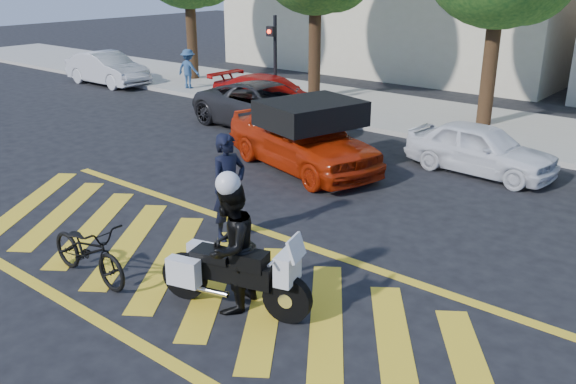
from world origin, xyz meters
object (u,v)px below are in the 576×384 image
Objects in this scene: bicycle at (88,251)px; parked_mid_right at (481,149)px; police_motorcycle at (232,273)px; parked_far_left at (107,69)px; parked_left at (271,96)px; officer_bike at (229,187)px; parked_mid_left at (268,107)px; officer_moto at (230,247)px; red_convertible at (302,137)px.

parked_mid_right reaches higher than bicycle.
parked_far_left reaches higher than police_motorcycle.
bicycle is 11.63m from parked_left.
officer_bike reaches higher than parked_far_left.
parked_mid_left reaches higher than police_motorcycle.
parked_left is 1.25× the size of parked_mid_right.
bicycle is at bearing 172.99° from officer_bike.
officer_moto is at bearing -70.61° from bicycle.
parked_far_left is 10.21m from parked_mid_left.
red_convertible is at bearing -131.21° from parked_left.
parked_far_left is at bearing 90.10° from red_convertible.
officer_moto is (2.37, 0.79, 0.48)m from bicycle.
red_convertible reaches higher than parked_left.
police_motorcycle is at bearing -136.50° from parked_mid_left.
parked_left is 1.77m from parked_mid_left.
parked_far_left is (-13.31, 3.80, -0.11)m from red_convertible.
parked_mid_left is (1.08, -1.40, 0.04)m from parked_left.
parked_left is at bearing 43.70° from officer_bike.
red_convertible is at bearing 103.63° from police_motorcycle.
officer_moto reaches higher than parked_mid_left.
red_convertible is 4.00m from parked_mid_left.
bicycle is at bearing -153.31° from parked_left.
police_motorcycle is at bearing 43.97° from officer_moto.
parked_left is (-7.54, 9.65, 0.08)m from police_motorcycle.
officer_moto is (-0.02, 0.01, 0.40)m from police_motorcycle.
officer_moto reaches higher than parked_left.
parked_far_left reaches higher than parked_left.
parked_far_left is at bearing 134.31° from police_motorcycle.
police_motorcycle is 6.70m from red_convertible.
officer_moto reaches higher than bicycle.
red_convertible is 4.28m from parked_mid_right.
parked_mid_left is at bearing 69.16° from red_convertible.
parked_left is (-7.52, 9.64, -0.32)m from officer_moto.
parked_mid_left is at bearing 93.73° from parked_mid_right.
officer_moto is 19.16m from parked_far_left.
officer_moto is at bearing -141.65° from parked_left.
bicycle is at bearing -177.44° from police_motorcycle.
officer_moto is at bearing -120.34° from parked_far_left.
bicycle is 0.37× the size of parked_mid_left.
red_convertible reaches higher than parked_mid_right.
officer_moto reaches higher than parked_far_left.
bicycle is at bearing -87.10° from officer_moto.
parked_mid_right is at bearing -15.45° from bicycle.
red_convertible is at bearing -106.06° from parked_far_left.
officer_bike reaches higher than police_motorcycle.
officer_bike is at bearing -138.59° from parked_mid_left.
parked_left is (-4.28, 3.80, -0.13)m from red_convertible.
parked_left is at bearing 64.43° from red_convertible.
parked_left is at bearing 43.13° from parked_mid_left.
officer_moto is at bearing -127.80° from officer_bike.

